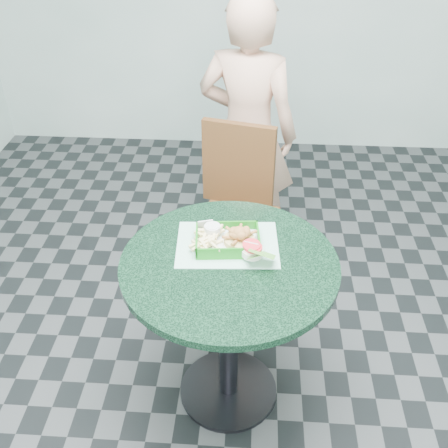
# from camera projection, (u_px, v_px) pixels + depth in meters

# --- Properties ---
(floor) EXTENTS (4.00, 5.00, 0.02)m
(floor) POSITION_uv_depth(u_px,v_px,m) (228.00, 390.00, 2.40)
(floor) COLOR #303335
(floor) RESTS_ON ground
(cafe_table) EXTENTS (0.82, 0.82, 0.75)m
(cafe_table) POSITION_uv_depth(u_px,v_px,m) (229.00, 298.00, 2.06)
(cafe_table) COLOR #25252A
(cafe_table) RESTS_ON floor
(dining_chair) EXTENTS (0.38, 0.38, 0.93)m
(dining_chair) POSITION_uv_depth(u_px,v_px,m) (237.00, 202.00, 2.71)
(dining_chair) COLOR brown
(dining_chair) RESTS_ON floor
(diner_person) EXTENTS (0.63, 0.49, 1.51)m
(diner_person) POSITION_uv_depth(u_px,v_px,m) (247.00, 133.00, 2.86)
(diner_person) COLOR tan
(diner_person) RESTS_ON floor
(placemat) EXTENTS (0.41, 0.32, 0.00)m
(placemat) POSITION_uv_depth(u_px,v_px,m) (227.00, 248.00, 2.04)
(placemat) COLOR #97D1BC
(placemat) RESTS_ON cafe_table
(food_basket) EXTENTS (0.24, 0.18, 0.05)m
(food_basket) POSITION_uv_depth(u_px,v_px,m) (228.00, 246.00, 2.03)
(food_basket) COLOR #167916
(food_basket) RESTS_ON placemat
(crab_sandwich) EXTENTS (0.12, 0.12, 0.07)m
(crab_sandwich) POSITION_uv_depth(u_px,v_px,m) (239.00, 240.00, 2.00)
(crab_sandwich) COLOR tan
(crab_sandwich) RESTS_ON food_basket
(fries_pile) EXTENTS (0.12, 0.13, 0.05)m
(fries_pile) POSITION_uv_depth(u_px,v_px,m) (210.00, 240.00, 2.02)
(fries_pile) COLOR #F5DD93
(fries_pile) RESTS_ON food_basket
(sauce_ramekin) EXTENTS (0.06, 0.06, 0.04)m
(sauce_ramekin) POSITION_uv_depth(u_px,v_px,m) (213.00, 232.00, 2.04)
(sauce_ramekin) COLOR white
(sauce_ramekin) RESTS_ON food_basket
(garnish_cup) EXTENTS (0.12, 0.12, 0.05)m
(garnish_cup) POSITION_uv_depth(u_px,v_px,m) (252.00, 256.00, 1.94)
(garnish_cup) COLOR white
(garnish_cup) RESTS_ON food_basket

